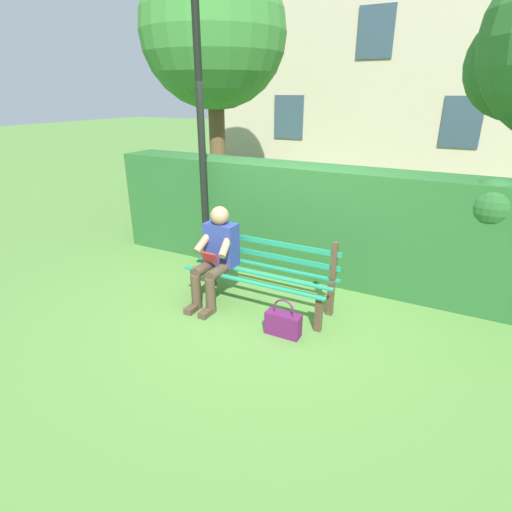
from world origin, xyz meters
TOP-DOWN VIEW (x-y plane):
  - ground at (0.00, 0.00)m, footprint 60.00×60.00m
  - park_bench at (0.00, -0.08)m, footprint 1.76×0.55m
  - person_seated at (0.53, 0.10)m, footprint 0.44×0.73m
  - hedge_backdrop at (-0.34, -1.20)m, footprint 6.32×0.68m
  - building_facade at (0.75, -9.20)m, footprint 9.12×3.11m
  - handbag at (-0.50, 0.45)m, footprint 0.37×0.14m
  - tree_far at (3.39, -4.25)m, footprint 3.19×3.04m
  - lamp_post at (1.22, -0.68)m, footprint 0.28×0.28m

SIDE VIEW (x-z plane):
  - ground at x=0.00m, z-range 0.00..0.00m
  - handbag at x=-0.50m, z-range -0.07..0.35m
  - park_bench at x=0.00m, z-range -0.02..0.85m
  - person_seated at x=0.53m, z-range 0.03..1.18m
  - hedge_backdrop at x=-0.34m, z-range 0.00..1.54m
  - lamp_post at x=1.22m, z-range 0.50..4.16m
  - building_facade at x=0.75m, z-range 0.00..6.06m
  - tree_far at x=3.39m, z-range 0.92..5.96m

